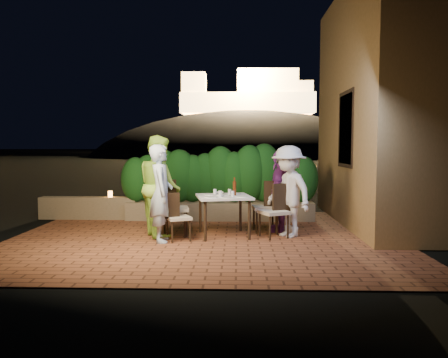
{
  "coord_description": "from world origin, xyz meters",
  "views": [
    {
      "loc": [
        0.6,
        -7.46,
        1.67
      ],
      "look_at": [
        0.35,
        0.61,
        1.05
      ],
      "focal_mm": 35.0,
      "sensor_mm": 36.0,
      "label": 1
    }
  ],
  "objects_px": {
    "bowl": "(219,193)",
    "diner_green": "(160,186)",
    "chair_right_back": "(265,206)",
    "parapet_lamp": "(110,194)",
    "diner_blue": "(161,193)",
    "chair_right_front": "(274,211)",
    "chair_left_back": "(175,207)",
    "beer_bottle": "(235,186)",
    "dining_table": "(224,216)",
    "diner_purple": "(280,191)",
    "chair_left_front": "(178,217)",
    "diner_white": "(288,191)"
  },
  "relations": [
    {
      "from": "bowl",
      "to": "diner_green",
      "type": "relative_size",
      "value": 0.09
    },
    {
      "from": "chair_right_front",
      "to": "parapet_lamp",
      "type": "distance_m",
      "value": 4.03
    },
    {
      "from": "chair_right_back",
      "to": "diner_green",
      "type": "height_order",
      "value": "diner_green"
    },
    {
      "from": "diner_green",
      "to": "parapet_lamp",
      "type": "xyz_separation_m",
      "value": [
        -1.45,
        1.78,
        -0.36
      ]
    },
    {
      "from": "chair_left_back",
      "to": "diner_green",
      "type": "bearing_deg",
      "value": 177.66
    },
    {
      "from": "beer_bottle",
      "to": "parapet_lamp",
      "type": "distance_m",
      "value": 3.34
    },
    {
      "from": "beer_bottle",
      "to": "chair_left_front",
      "type": "bearing_deg",
      "value": -153.57
    },
    {
      "from": "chair_right_front",
      "to": "diner_white",
      "type": "height_order",
      "value": "diner_white"
    },
    {
      "from": "chair_left_back",
      "to": "chair_right_back",
      "type": "distance_m",
      "value": 1.74
    },
    {
      "from": "chair_right_front",
      "to": "diner_blue",
      "type": "distance_m",
      "value": 2.05
    },
    {
      "from": "beer_bottle",
      "to": "diner_blue",
      "type": "distance_m",
      "value": 1.39
    },
    {
      "from": "diner_white",
      "to": "beer_bottle",
      "type": "bearing_deg",
      "value": -129.44
    },
    {
      "from": "parapet_lamp",
      "to": "diner_blue",
      "type": "bearing_deg",
      "value": -55.6
    },
    {
      "from": "chair_left_front",
      "to": "diner_green",
      "type": "bearing_deg",
      "value": 109.64
    },
    {
      "from": "beer_bottle",
      "to": "parapet_lamp",
      "type": "xyz_separation_m",
      "value": [
        -2.84,
        1.72,
        -0.35
      ]
    },
    {
      "from": "diner_white",
      "to": "diner_green",
      "type": "bearing_deg",
      "value": -124.61
    },
    {
      "from": "bowl",
      "to": "chair_right_back",
      "type": "distance_m",
      "value": 0.93
    },
    {
      "from": "dining_table",
      "to": "chair_right_back",
      "type": "height_order",
      "value": "chair_right_back"
    },
    {
      "from": "beer_bottle",
      "to": "parapet_lamp",
      "type": "relative_size",
      "value": 2.38
    },
    {
      "from": "bowl",
      "to": "chair_right_back",
      "type": "bearing_deg",
      "value": 9.17
    },
    {
      "from": "beer_bottle",
      "to": "chair_left_back",
      "type": "height_order",
      "value": "beer_bottle"
    },
    {
      "from": "chair_left_back",
      "to": "chair_right_back",
      "type": "bearing_deg",
      "value": 2.46
    },
    {
      "from": "parapet_lamp",
      "to": "diner_green",
      "type": "bearing_deg",
      "value": -50.84
    },
    {
      "from": "chair_right_front",
      "to": "chair_right_back",
      "type": "distance_m",
      "value": 0.55
    },
    {
      "from": "dining_table",
      "to": "chair_left_front",
      "type": "bearing_deg",
      "value": -152.27
    },
    {
      "from": "chair_right_back",
      "to": "diner_white",
      "type": "height_order",
      "value": "diner_white"
    },
    {
      "from": "bowl",
      "to": "diner_green",
      "type": "height_order",
      "value": "diner_green"
    },
    {
      "from": "diner_blue",
      "to": "diner_green",
      "type": "relative_size",
      "value": 0.91
    },
    {
      "from": "dining_table",
      "to": "bowl",
      "type": "height_order",
      "value": "bowl"
    },
    {
      "from": "chair_left_front",
      "to": "diner_white",
      "type": "height_order",
      "value": "diner_white"
    },
    {
      "from": "dining_table",
      "to": "diner_blue",
      "type": "relative_size",
      "value": 0.56
    },
    {
      "from": "dining_table",
      "to": "diner_purple",
      "type": "bearing_deg",
      "value": 24.05
    },
    {
      "from": "beer_bottle",
      "to": "chair_left_front",
      "type": "distance_m",
      "value": 1.2
    },
    {
      "from": "diner_blue",
      "to": "diner_purple",
      "type": "xyz_separation_m",
      "value": [
        2.14,
        0.98,
        -0.05
      ]
    },
    {
      "from": "diner_blue",
      "to": "chair_right_back",
      "type": "bearing_deg",
      "value": -73.52
    },
    {
      "from": "chair_left_back",
      "to": "diner_blue",
      "type": "bearing_deg",
      "value": -116.61
    },
    {
      "from": "diner_purple",
      "to": "chair_left_front",
      "type": "bearing_deg",
      "value": -50.9
    },
    {
      "from": "beer_bottle",
      "to": "diner_blue",
      "type": "bearing_deg",
      "value": -155.69
    },
    {
      "from": "chair_left_front",
      "to": "diner_blue",
      "type": "relative_size",
      "value": 0.5
    },
    {
      "from": "chair_left_front",
      "to": "chair_right_front",
      "type": "height_order",
      "value": "chair_right_front"
    },
    {
      "from": "parapet_lamp",
      "to": "chair_right_front",
      "type": "bearing_deg",
      "value": -28.09
    },
    {
      "from": "chair_right_back",
      "to": "diner_blue",
      "type": "distance_m",
      "value": 2.1
    },
    {
      "from": "chair_left_back",
      "to": "chair_right_front",
      "type": "bearing_deg",
      "value": -14.91
    },
    {
      "from": "beer_bottle",
      "to": "chair_right_back",
      "type": "distance_m",
      "value": 0.81
    },
    {
      "from": "chair_right_back",
      "to": "diner_green",
      "type": "xyz_separation_m",
      "value": [
        -1.97,
        -0.42,
        0.44
      ]
    },
    {
      "from": "chair_right_back",
      "to": "diner_blue",
      "type": "xyz_separation_m",
      "value": [
        -1.86,
        -0.93,
        0.35
      ]
    },
    {
      "from": "chair_right_front",
      "to": "diner_blue",
      "type": "bearing_deg",
      "value": -14.81
    },
    {
      "from": "chair_left_back",
      "to": "diner_blue",
      "type": "distance_m",
      "value": 0.66
    },
    {
      "from": "parapet_lamp",
      "to": "beer_bottle",
      "type": "bearing_deg",
      "value": -31.22
    },
    {
      "from": "chair_left_front",
      "to": "diner_blue",
      "type": "bearing_deg",
      "value": 172.52
    }
  ]
}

